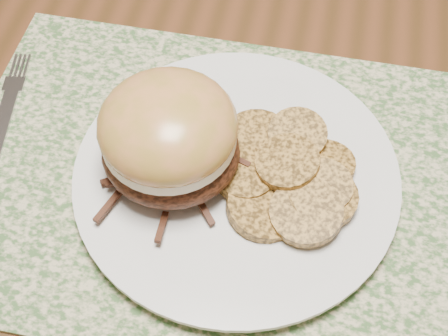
# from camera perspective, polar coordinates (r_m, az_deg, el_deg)

# --- Properties ---
(placemat) EXTENTS (0.45, 0.33, 0.00)m
(placemat) POSITION_cam_1_polar(r_m,az_deg,el_deg) (0.54, -1.11, -0.93)
(placemat) COLOR #3F6132
(placemat) RESTS_ON dining_table
(dinner_plate) EXTENTS (0.26, 0.26, 0.02)m
(dinner_plate) POSITION_cam_1_polar(r_m,az_deg,el_deg) (0.53, 1.13, -0.77)
(dinner_plate) COLOR silver
(dinner_plate) RESTS_ON placemat
(pork_sandwich) EXTENTS (0.12, 0.12, 0.09)m
(pork_sandwich) POSITION_cam_1_polar(r_m,az_deg,el_deg) (0.50, -5.06, 2.89)
(pork_sandwich) COLOR black
(pork_sandwich) RESTS_ON dinner_plate
(roasted_potatoes) EXTENTS (0.13, 0.15, 0.03)m
(roasted_potatoes) POSITION_cam_1_polar(r_m,az_deg,el_deg) (0.51, 6.00, -0.71)
(roasted_potatoes) COLOR #AA7832
(roasted_potatoes) RESTS_ON dinner_plate
(fork) EXTENTS (0.04, 0.17, 0.00)m
(fork) POSITION_cam_1_polar(r_m,az_deg,el_deg) (0.61, -19.47, 4.26)
(fork) COLOR #B7B7BE
(fork) RESTS_ON placemat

